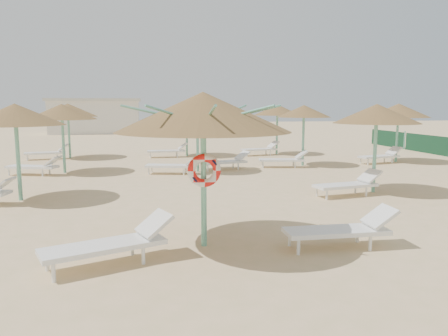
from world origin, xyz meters
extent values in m
plane|color=#E1B789|center=(0.00, 0.00, 0.00)|extent=(120.00, 120.00, 0.00)
cylinder|color=#6BBB9F|center=(-0.30, 0.07, 1.20)|extent=(0.11, 0.11, 2.41)
cone|color=brown|center=(-0.30, 0.07, 2.52)|extent=(3.21, 3.21, 0.72)
cylinder|color=#6BBB9F|center=(-0.30, 0.07, 2.26)|extent=(0.20, 0.20, 0.12)
cylinder|color=#6BBB9F|center=(0.44, 0.07, 2.47)|extent=(1.45, 0.04, 0.37)
cylinder|color=#6BBB9F|center=(0.22, 0.59, 2.47)|extent=(1.06, 1.06, 0.37)
cylinder|color=#6BBB9F|center=(-0.30, 0.81, 2.47)|extent=(0.04, 1.45, 0.37)
cylinder|color=#6BBB9F|center=(-0.82, 0.59, 2.47)|extent=(1.06, 1.06, 0.37)
cylinder|color=#6BBB9F|center=(-1.04, 0.07, 2.47)|extent=(1.45, 0.04, 0.37)
cylinder|color=#6BBB9F|center=(-0.82, -0.45, 2.47)|extent=(1.06, 1.06, 0.37)
cylinder|color=#6BBB9F|center=(-0.30, -0.67, 2.47)|extent=(0.04, 1.45, 0.37)
cylinder|color=#6BBB9F|center=(0.22, -0.45, 2.47)|extent=(1.06, 1.06, 0.37)
torus|color=red|center=(-0.30, -0.03, 1.46)|extent=(0.62, 0.15, 0.62)
cylinder|color=white|center=(-2.75, -1.25, 0.15)|extent=(0.06, 0.06, 0.30)
cylinder|color=white|center=(-2.94, -0.76, 0.15)|extent=(0.06, 0.06, 0.30)
cylinder|color=white|center=(-1.42, -0.72, 0.15)|extent=(0.06, 0.06, 0.30)
cylinder|color=white|center=(-1.62, -0.23, 0.15)|extent=(0.06, 0.06, 0.30)
cube|color=white|center=(-2.06, -0.69, 0.34)|extent=(2.10, 1.35, 0.08)
cube|color=white|center=(-1.23, -0.36, 0.59)|extent=(0.71, 0.78, 0.38)
cylinder|color=white|center=(1.29, -0.74, 0.14)|extent=(0.06, 0.06, 0.28)
cylinder|color=white|center=(1.29, -0.23, 0.14)|extent=(0.06, 0.06, 0.28)
cylinder|color=white|center=(2.65, -0.75, 0.14)|extent=(0.06, 0.06, 0.28)
cylinder|color=white|center=(2.66, -0.25, 0.14)|extent=(0.06, 0.06, 0.28)
cube|color=white|center=(2.10, -0.49, 0.32)|extent=(1.93, 0.65, 0.08)
cube|color=white|center=(2.96, -0.50, 0.57)|extent=(0.50, 0.61, 0.37)
cylinder|color=#6BBB9F|center=(-4.83, 4.92, 1.15)|extent=(0.11, 0.11, 2.30)
cone|color=brown|center=(-4.83, 4.92, 2.39)|extent=(2.62, 2.62, 0.59)
cylinder|color=#6BBB9F|center=(-4.83, 4.92, 2.15)|extent=(0.20, 0.20, 0.12)
cube|color=white|center=(-5.10, 4.36, 0.56)|extent=(0.59, 0.68, 0.36)
cylinder|color=#6BBB9F|center=(-4.52, 9.95, 1.15)|extent=(0.11, 0.11, 2.30)
cone|color=brown|center=(-4.52, 9.95, 2.39)|extent=(2.64, 2.64, 0.59)
cylinder|color=#6BBB9F|center=(-4.52, 9.95, 2.15)|extent=(0.20, 0.20, 0.12)
cylinder|color=white|center=(-6.46, 9.56, 0.14)|extent=(0.06, 0.06, 0.28)
cylinder|color=white|center=(-6.31, 10.04, 0.14)|extent=(0.06, 0.06, 0.28)
cylinder|color=white|center=(-5.17, 9.15, 0.14)|extent=(0.06, 0.06, 0.28)
cylinder|color=white|center=(-5.02, 9.62, 0.14)|extent=(0.06, 0.06, 0.28)
cube|color=white|center=(-5.62, 9.55, 0.32)|extent=(2.00, 1.17, 0.08)
cube|color=white|center=(-4.81, 9.29, 0.56)|extent=(0.65, 0.72, 0.36)
cylinder|color=#6BBB9F|center=(-5.13, 14.99, 1.15)|extent=(0.11, 0.11, 2.30)
cone|color=brown|center=(-5.13, 14.99, 2.40)|extent=(2.86, 2.86, 0.64)
cylinder|color=#6BBB9F|center=(-5.13, 14.99, 2.15)|extent=(0.20, 0.20, 0.12)
cylinder|color=white|center=(-6.97, 14.18, 0.14)|extent=(0.06, 0.06, 0.28)
cylinder|color=white|center=(-7.07, 14.67, 0.14)|extent=(0.06, 0.06, 0.28)
cylinder|color=white|center=(-5.64, 14.45, 0.14)|extent=(0.06, 0.06, 0.28)
cylinder|color=white|center=(-5.74, 14.94, 0.14)|extent=(0.06, 0.06, 0.28)
cube|color=white|center=(-6.23, 14.59, 0.32)|extent=(1.98, 0.98, 0.08)
cube|color=white|center=(-5.40, 14.75, 0.56)|extent=(0.59, 0.68, 0.36)
cylinder|color=#6BBB9F|center=(0.67, 9.32, 1.15)|extent=(0.11, 0.11, 2.30)
cone|color=brown|center=(0.67, 9.32, 2.38)|extent=(2.40, 2.40, 0.54)
cylinder|color=#6BBB9F|center=(0.67, 9.32, 2.15)|extent=(0.20, 0.20, 0.12)
cylinder|color=white|center=(-1.27, 8.87, 0.14)|extent=(0.06, 0.06, 0.28)
cylinder|color=white|center=(-1.15, 9.36, 0.14)|extent=(0.06, 0.06, 0.28)
cylinder|color=white|center=(0.04, 8.55, 0.14)|extent=(0.06, 0.06, 0.28)
cylinder|color=white|center=(0.16, 9.03, 0.14)|extent=(0.06, 0.06, 0.28)
cube|color=white|center=(-0.43, 8.92, 0.32)|extent=(1.99, 1.06, 0.08)
cube|color=white|center=(0.39, 8.72, 0.56)|extent=(0.62, 0.70, 0.36)
cylinder|color=white|center=(1.05, 9.19, 0.14)|extent=(0.06, 0.06, 0.28)
cylinder|color=white|center=(0.93, 9.67, 0.14)|extent=(0.06, 0.06, 0.28)
cylinder|color=white|center=(2.36, 9.51, 0.14)|extent=(0.06, 0.06, 0.28)
cylinder|color=white|center=(2.24, 10.00, 0.14)|extent=(0.06, 0.06, 0.28)
cube|color=white|center=(1.77, 9.62, 0.32)|extent=(1.99, 1.06, 0.08)
cube|color=white|center=(2.59, 9.83, 0.56)|extent=(0.62, 0.70, 0.36)
cylinder|color=#6BBB9F|center=(0.74, 14.83, 1.15)|extent=(0.11, 0.11, 2.30)
cone|color=brown|center=(0.74, 14.83, 2.39)|extent=(2.80, 2.80, 0.63)
cylinder|color=#6BBB9F|center=(0.74, 14.83, 2.15)|extent=(0.20, 0.20, 0.12)
cylinder|color=white|center=(-1.15, 14.16, 0.14)|extent=(0.06, 0.06, 0.28)
cylinder|color=white|center=(-1.16, 14.66, 0.14)|extent=(0.06, 0.06, 0.28)
cylinder|color=white|center=(0.20, 14.19, 0.14)|extent=(0.06, 0.06, 0.28)
cylinder|color=white|center=(0.19, 14.69, 0.14)|extent=(0.06, 0.06, 0.28)
cube|color=white|center=(-0.36, 14.43, 0.32)|extent=(1.91, 0.65, 0.08)
cube|color=white|center=(0.49, 14.44, 0.56)|extent=(0.50, 0.61, 0.36)
cylinder|color=#6BBB9F|center=(5.46, 4.25, 1.15)|extent=(0.11, 0.11, 2.30)
cone|color=brown|center=(5.46, 4.25, 2.39)|extent=(2.57, 2.57, 0.58)
cylinder|color=#6BBB9F|center=(5.46, 4.25, 2.15)|extent=(0.20, 0.20, 0.12)
cylinder|color=white|center=(3.62, 3.46, 0.14)|extent=(0.06, 0.06, 0.28)
cylinder|color=white|center=(3.53, 3.95, 0.14)|extent=(0.06, 0.06, 0.28)
cylinder|color=white|center=(4.95, 3.71, 0.14)|extent=(0.06, 0.06, 0.28)
cylinder|color=white|center=(4.85, 4.20, 0.14)|extent=(0.06, 0.06, 0.28)
cube|color=white|center=(4.36, 3.85, 0.32)|extent=(1.98, 0.96, 0.08)
cube|color=white|center=(5.19, 4.01, 0.56)|extent=(0.59, 0.68, 0.36)
cylinder|color=#6BBB9F|center=(5.43, 10.31, 1.15)|extent=(0.11, 0.11, 2.30)
cone|color=brown|center=(5.43, 10.31, 2.38)|extent=(2.33, 2.33, 0.53)
cylinder|color=#6BBB9F|center=(5.43, 10.31, 2.15)|extent=(0.20, 0.20, 0.12)
cylinder|color=white|center=(3.50, 9.81, 0.14)|extent=(0.06, 0.06, 0.28)
cylinder|color=white|center=(3.59, 10.31, 0.14)|extent=(0.06, 0.06, 0.28)
cylinder|color=white|center=(4.83, 9.57, 0.14)|extent=(0.06, 0.06, 0.28)
cylinder|color=white|center=(4.92, 10.06, 0.14)|extent=(0.06, 0.06, 0.28)
cube|color=white|center=(4.33, 9.91, 0.32)|extent=(1.98, 0.96, 0.08)
cube|color=white|center=(5.17, 9.76, 0.56)|extent=(0.59, 0.68, 0.36)
cylinder|color=#6BBB9F|center=(5.61, 14.82, 1.15)|extent=(0.11, 0.11, 2.30)
cone|color=brown|center=(5.61, 14.82, 2.39)|extent=(2.54, 2.54, 0.57)
cylinder|color=#6BBB9F|center=(5.61, 14.82, 2.15)|extent=(0.20, 0.20, 0.12)
cylinder|color=white|center=(3.77, 14.03, 0.14)|extent=(0.06, 0.06, 0.28)
cylinder|color=white|center=(3.68, 14.52, 0.14)|extent=(0.06, 0.06, 0.28)
cylinder|color=white|center=(5.10, 14.28, 0.14)|extent=(0.06, 0.06, 0.28)
cylinder|color=white|center=(5.00, 14.77, 0.14)|extent=(0.06, 0.06, 0.28)
cube|color=white|center=(4.51, 14.42, 0.32)|extent=(1.98, 0.97, 0.08)
cube|color=white|center=(5.35, 14.59, 0.56)|extent=(0.59, 0.68, 0.36)
cylinder|color=#6BBB9F|center=(10.17, 10.73, 1.15)|extent=(0.11, 0.11, 2.30)
cone|color=brown|center=(10.17, 10.73, 2.39)|extent=(2.81, 2.81, 0.63)
cylinder|color=#6BBB9F|center=(10.17, 10.73, 2.15)|extent=(0.20, 0.20, 0.12)
cylinder|color=white|center=(8.34, 9.93, 0.14)|extent=(0.06, 0.06, 0.28)
cylinder|color=white|center=(8.24, 10.42, 0.14)|extent=(0.06, 0.06, 0.28)
cylinder|color=white|center=(9.66, 10.19, 0.14)|extent=(0.06, 0.06, 0.28)
cylinder|color=white|center=(9.56, 10.68, 0.14)|extent=(0.06, 0.06, 0.28)
cube|color=white|center=(9.07, 10.33, 0.32)|extent=(1.98, 0.98, 0.08)
cube|color=white|center=(9.91, 10.50, 0.56)|extent=(0.59, 0.68, 0.36)
cube|color=silver|center=(-6.00, 35.00, 1.50)|extent=(8.00, 4.00, 3.00)
cube|color=beige|center=(-6.00, 35.00, 3.12)|extent=(8.40, 4.40, 0.25)
cube|color=#194C2B|center=(14.00, 14.00, 0.50)|extent=(0.08, 3.80, 1.00)
cube|color=#194C2B|center=(14.00, 18.00, 0.50)|extent=(0.08, 3.80, 1.00)
cylinder|color=#6BBB9F|center=(14.00, 16.10, 0.55)|extent=(0.08, 0.08, 1.10)
camera|label=1|loc=(-1.32, -7.84, 2.64)|focal=35.00mm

